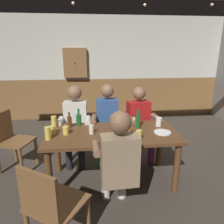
{
  "coord_description": "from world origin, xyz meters",
  "views": [
    {
      "loc": [
        -0.27,
        -2.56,
        1.76
      ],
      "look_at": [
        0.0,
        -0.07,
        0.99
      ],
      "focal_mm": 33.3,
      "sensor_mm": 36.0,
      "label": 1
    }
  ],
  "objects_px": {
    "plate_0": "(162,132)",
    "pint_glass_7": "(54,122)",
    "bottle_1": "(70,122)",
    "pint_glass_3": "(128,131)",
    "person_3": "(118,161)",
    "table_candle": "(134,120)",
    "pint_glass_4": "(48,133)",
    "pint_glass_6": "(159,122)",
    "person_0": "(75,121)",
    "pint_glass_8": "(127,121)",
    "pint_glass_1": "(139,135)",
    "wall_dart_cabinet": "(75,63)",
    "person_1": "(107,120)",
    "bottle_0": "(79,119)",
    "pint_glass_2": "(66,130)",
    "bottle_2": "(138,121)",
    "chair_empty_near_right": "(11,139)",
    "pint_glass_5": "(52,130)",
    "chair_empty_near_left": "(51,207)",
    "pint_glass_0": "(91,129)",
    "dining_table": "(112,140)",
    "person_2": "(140,120)"
  },
  "relations": [
    {
      "from": "plate_0",
      "to": "pint_glass_7",
      "type": "bearing_deg",
      "value": 165.41
    },
    {
      "from": "bottle_1",
      "to": "pint_glass_3",
      "type": "height_order",
      "value": "bottle_1"
    },
    {
      "from": "person_3",
      "to": "table_candle",
      "type": "xyz_separation_m",
      "value": [
        0.36,
        0.95,
        0.09
      ]
    },
    {
      "from": "pint_glass_4",
      "to": "pint_glass_6",
      "type": "height_order",
      "value": "pint_glass_4"
    },
    {
      "from": "person_0",
      "to": "pint_glass_6",
      "type": "xyz_separation_m",
      "value": [
        1.18,
        -0.46,
        0.11
      ]
    },
    {
      "from": "bottle_1",
      "to": "pint_glass_8",
      "type": "distance_m",
      "value": 0.8
    },
    {
      "from": "plate_0",
      "to": "pint_glass_6",
      "type": "height_order",
      "value": "pint_glass_6"
    },
    {
      "from": "pint_glass_1",
      "to": "wall_dart_cabinet",
      "type": "distance_m",
      "value": 3.23
    },
    {
      "from": "person_1",
      "to": "bottle_1",
      "type": "bearing_deg",
      "value": 40.52
    },
    {
      "from": "bottle_0",
      "to": "pint_glass_2",
      "type": "xyz_separation_m",
      "value": [
        -0.15,
        -0.32,
        -0.03
      ]
    },
    {
      "from": "pint_glass_6",
      "to": "person_0",
      "type": "bearing_deg",
      "value": 158.65
    },
    {
      "from": "bottle_0",
      "to": "bottle_2",
      "type": "relative_size",
      "value": 0.94
    },
    {
      "from": "chair_empty_near_right",
      "to": "bottle_0",
      "type": "xyz_separation_m",
      "value": [
        1.02,
        -0.17,
        0.33
      ]
    },
    {
      "from": "bottle_2",
      "to": "pint_glass_5",
      "type": "relative_size",
      "value": 2.33
    },
    {
      "from": "table_candle",
      "to": "pint_glass_1",
      "type": "relative_size",
      "value": 0.65
    },
    {
      "from": "chair_empty_near_left",
      "to": "table_candle",
      "type": "xyz_separation_m",
      "value": [
        0.99,
        1.31,
        0.29
      ]
    },
    {
      "from": "pint_glass_0",
      "to": "pint_glass_3",
      "type": "relative_size",
      "value": 0.78
    },
    {
      "from": "table_candle",
      "to": "pint_glass_2",
      "type": "relative_size",
      "value": 0.76
    },
    {
      "from": "chair_empty_near_right",
      "to": "pint_glass_0",
      "type": "bearing_deg",
      "value": 85.62
    },
    {
      "from": "dining_table",
      "to": "pint_glass_1",
      "type": "relative_size",
      "value": 13.78
    },
    {
      "from": "person_1",
      "to": "pint_glass_1",
      "type": "bearing_deg",
      "value": 114.05
    },
    {
      "from": "pint_glass_3",
      "to": "pint_glass_5",
      "type": "bearing_deg",
      "value": 170.55
    },
    {
      "from": "table_candle",
      "to": "plate_0",
      "type": "bearing_deg",
      "value": -55.53
    },
    {
      "from": "pint_glass_1",
      "to": "pint_glass_5",
      "type": "bearing_deg",
      "value": 164.56
    },
    {
      "from": "plate_0",
      "to": "pint_glass_1",
      "type": "xyz_separation_m",
      "value": [
        -0.35,
        -0.19,
        0.05
      ]
    },
    {
      "from": "pint_glass_4",
      "to": "pint_glass_7",
      "type": "height_order",
      "value": "pint_glass_4"
    },
    {
      "from": "pint_glass_1",
      "to": "pint_glass_7",
      "type": "xyz_separation_m",
      "value": [
        -1.06,
        0.56,
        0.01
      ]
    },
    {
      "from": "chair_empty_near_left",
      "to": "pint_glass_8",
      "type": "relative_size",
      "value": 7.32
    },
    {
      "from": "person_1",
      "to": "pint_glass_5",
      "type": "bearing_deg",
      "value": 44.63
    },
    {
      "from": "pint_glass_4",
      "to": "pint_glass_8",
      "type": "distance_m",
      "value": 1.09
    },
    {
      "from": "dining_table",
      "to": "table_candle",
      "type": "distance_m",
      "value": 0.51
    },
    {
      "from": "table_candle",
      "to": "pint_glass_6",
      "type": "height_order",
      "value": "pint_glass_6"
    },
    {
      "from": "pint_glass_0",
      "to": "pint_glass_8",
      "type": "bearing_deg",
      "value": 26.76
    },
    {
      "from": "pint_glass_5",
      "to": "person_2",
      "type": "bearing_deg",
      "value": 25.41
    },
    {
      "from": "pint_glass_0",
      "to": "pint_glass_3",
      "type": "height_order",
      "value": "pint_glass_3"
    },
    {
      "from": "dining_table",
      "to": "person_1",
      "type": "xyz_separation_m",
      "value": [
        -0.01,
        0.62,
        0.06
      ]
    },
    {
      "from": "person_1",
      "to": "pint_glass_0",
      "type": "distance_m",
      "value": 0.7
    },
    {
      "from": "plate_0",
      "to": "dining_table",
      "type": "bearing_deg",
      "value": 172.41
    },
    {
      "from": "bottle_0",
      "to": "pint_glass_8",
      "type": "distance_m",
      "value": 0.68
    },
    {
      "from": "pint_glass_4",
      "to": "pint_glass_2",
      "type": "bearing_deg",
      "value": 34.79
    },
    {
      "from": "dining_table",
      "to": "pint_glass_2",
      "type": "distance_m",
      "value": 0.61
    },
    {
      "from": "plate_0",
      "to": "pint_glass_6",
      "type": "distance_m",
      "value": 0.26
    },
    {
      "from": "bottle_2",
      "to": "pint_glass_1",
      "type": "xyz_separation_m",
      "value": [
        -0.08,
        -0.39,
        -0.04
      ]
    },
    {
      "from": "person_3",
      "to": "pint_glass_1",
      "type": "height_order",
      "value": "person_3"
    },
    {
      "from": "person_0",
      "to": "chair_empty_near_left",
      "type": "bearing_deg",
      "value": 87.31
    },
    {
      "from": "person_1",
      "to": "chair_empty_near_right",
      "type": "xyz_separation_m",
      "value": [
        -1.45,
        -0.14,
        -0.2
      ]
    },
    {
      "from": "pint_glass_4",
      "to": "pint_glass_7",
      "type": "relative_size",
      "value": 1.02
    },
    {
      "from": "bottle_2",
      "to": "chair_empty_near_right",
      "type": "bearing_deg",
      "value": 168.81
    },
    {
      "from": "pint_glass_2",
      "to": "wall_dart_cabinet",
      "type": "xyz_separation_m",
      "value": [
        -0.02,
        2.76,
        0.66
      ]
    },
    {
      "from": "plate_0",
      "to": "pint_glass_6",
      "type": "xyz_separation_m",
      "value": [
        0.03,
        0.25,
        0.05
      ]
    }
  ]
}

